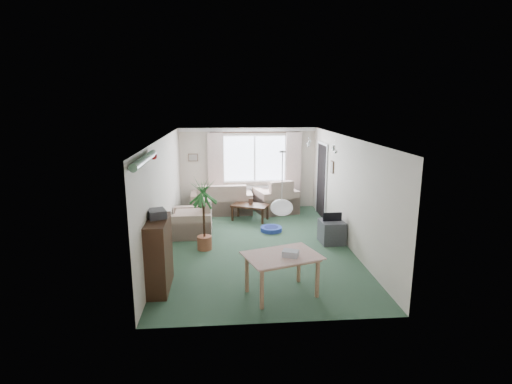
{
  "coord_description": "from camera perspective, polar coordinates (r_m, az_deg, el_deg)",
  "views": [
    {
      "loc": [
        -0.72,
        -8.44,
        3.15
      ],
      "look_at": [
        0.0,
        0.3,
        1.15
      ],
      "focal_mm": 28.0,
      "sensor_mm": 36.0,
      "label": 1
    }
  ],
  "objects": [
    {
      "name": "wall_picture_right",
      "position": [
        10.14,
        10.82,
        3.54
      ],
      "size": [
        0.03,
        0.24,
        0.3
      ],
      "primitive_type": "cube",
      "color": "brown"
    },
    {
      "name": "dining_table",
      "position": [
        6.74,
        3.68,
        -11.8
      ],
      "size": [
        1.26,
        1.03,
        0.68
      ],
      "primitive_type": "cube",
      "rotation": [
        0.0,
        0.0,
        0.32
      ],
      "color": "tan",
      "rests_on": "ground"
    },
    {
      "name": "coffee_table",
      "position": [
        10.8,
        -0.86,
        -2.92
      ],
      "size": [
        1.09,
        0.88,
        0.43
      ],
      "primitive_type": "cube",
      "rotation": [
        0.0,
        0.0,
        -0.42
      ],
      "color": "black",
      "rests_on": "ground"
    },
    {
      "name": "wall_picture_back",
      "position": [
        11.81,
        -8.97,
        4.9
      ],
      "size": [
        0.28,
        0.03,
        0.22
      ],
      "primitive_type": "cube",
      "color": "brown"
    },
    {
      "name": "armchair_corner",
      "position": [
        11.58,
        2.81,
        -0.47
      ],
      "size": [
        1.32,
        1.28,
        0.98
      ],
      "primitive_type": "cube",
      "rotation": [
        0.0,
        0.0,
        3.4
      ],
      "color": "#BDB38F",
      "rests_on": "ground"
    },
    {
      "name": "photo_frame",
      "position": [
        10.76,
        -0.75,
        -1.36
      ],
      "size": [
        0.12,
        0.05,
        0.16
      ],
      "primitive_type": "cube",
      "rotation": [
        0.0,
        0.0,
        -0.23
      ],
      "color": "#4F3429",
      "rests_on": "coffee_table"
    },
    {
      "name": "houseplant",
      "position": [
        8.6,
        -7.47,
        -3.16
      ],
      "size": [
        0.71,
        0.71,
        1.59
      ],
      "primitive_type": "cylinder",
      "rotation": [
        0.0,
        0.0,
        0.05
      ],
      "color": "#1F5C32",
      "rests_on": "ground"
    },
    {
      "name": "tinsel_garland",
      "position": [
        6.32,
        -15.65,
        4.46
      ],
      "size": [
        1.6,
        1.6,
        0.12
      ],
      "primitive_type": "cylinder",
      "color": "#196626"
    },
    {
      "name": "radiator",
      "position": [
        11.99,
        -0.18,
        -0.42
      ],
      "size": [
        1.2,
        0.1,
        0.55
      ],
      "primitive_type": "cube",
      "color": "white"
    },
    {
      "name": "doorway",
      "position": [
        11.19,
        9.37,
        1.59
      ],
      "size": [
        0.03,
        0.95,
        2.0
      ],
      "primitive_type": "cube",
      "color": "black"
    },
    {
      "name": "pendant_lamp",
      "position": [
        6.43,
        3.69,
        -2.23
      ],
      "size": [
        0.36,
        0.36,
        0.36
      ],
      "primitive_type": "sphere",
      "color": "white"
    },
    {
      "name": "bookshelf",
      "position": [
        7.04,
        -13.69,
        -8.65
      ],
      "size": [
        0.34,
        1.01,
        1.23
      ],
      "primitive_type": "cube",
      "rotation": [
        0.0,
        0.0,
        0.01
      ],
      "color": "black",
      "rests_on": "ground"
    },
    {
      "name": "gift_box",
      "position": [
        6.54,
        4.95,
        -8.83
      ],
      "size": [
        0.3,
        0.26,
        0.12
      ],
      "primitive_type": "cube",
      "rotation": [
        0.0,
        0.0,
        -0.38
      ],
      "color": "#B7B7C2",
      "rests_on": "dining_table"
    },
    {
      "name": "hifi_box",
      "position": [
        6.94,
        -14.01,
        -3.03
      ],
      "size": [
        0.38,
        0.42,
        0.14
      ],
      "primitive_type": "cube",
      "rotation": [
        0.0,
        0.0,
        0.35
      ],
      "color": "#333237",
      "rests_on": "bookshelf"
    },
    {
      "name": "curtain_rod",
      "position": [
        11.66,
        -0.18,
        8.51
      ],
      "size": [
        2.6,
        0.03,
        0.03
      ],
      "primitive_type": "cube",
      "color": "black"
    },
    {
      "name": "sofa",
      "position": [
        11.52,
        -4.96,
        -0.86
      ],
      "size": [
        1.76,
        0.97,
        0.87
      ],
      "primitive_type": "cube",
      "rotation": [
        0.0,
        0.0,
        3.17
      ],
      "color": "#B8A98B",
      "rests_on": "ground"
    },
    {
      "name": "window",
      "position": [
        11.82,
        -0.2,
        4.82
      ],
      "size": [
        1.8,
        0.03,
        1.3
      ],
      "primitive_type": "cube",
      "color": "white"
    },
    {
      "name": "curtain_left",
      "position": [
        11.73,
        -5.79,
        3.55
      ],
      "size": [
        0.45,
        0.08,
        2.0
      ],
      "primitive_type": "cube",
      "color": "beige"
    },
    {
      "name": "ground",
      "position": [
        9.04,
        0.16,
        -7.55
      ],
      "size": [
        6.5,
        6.5,
        0.0
      ],
      "primitive_type": "plane",
      "color": "#2B4833"
    },
    {
      "name": "curtain_right",
      "position": [
        11.9,
        5.37,
        3.7
      ],
      "size": [
        0.45,
        0.08,
        2.0
      ],
      "primitive_type": "cube",
      "color": "beige"
    },
    {
      "name": "bauble_cluster_b",
      "position": [
        8.52,
        11.2,
        6.34
      ],
      "size": [
        0.2,
        0.2,
        0.2
      ],
      "primitive_type": "sphere",
      "color": "silver"
    },
    {
      "name": "tv_cube",
      "position": [
        9.25,
        10.75,
        -5.6
      ],
      "size": [
        0.54,
        0.59,
        0.52
      ],
      "primitive_type": "cube",
      "rotation": [
        0.0,
        0.0,
        0.05
      ],
      "color": "#3C3A40",
      "rests_on": "ground"
    },
    {
      "name": "pet_bed",
      "position": [
        9.95,
        2.18,
        -5.31
      ],
      "size": [
        0.58,
        0.58,
        0.11
      ],
      "primitive_type": "cylinder",
      "rotation": [
        0.0,
        0.0,
        -0.11
      ],
      "color": "navy",
      "rests_on": "ground"
    },
    {
      "name": "armchair_left",
      "position": [
        9.71,
        -9.14,
        -3.53
      ],
      "size": [
        0.94,
        0.99,
        0.88
      ],
      "primitive_type": "cube",
      "rotation": [
        0.0,
        0.0,
        -1.56
      ],
      "color": "#C5AE94",
      "rests_on": "ground"
    },
    {
      "name": "bauble_cluster_a",
      "position": [
        9.6,
        7.52,
        7.18
      ],
      "size": [
        0.2,
        0.2,
        0.2
      ],
      "primitive_type": "sphere",
      "color": "silver"
    }
  ]
}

